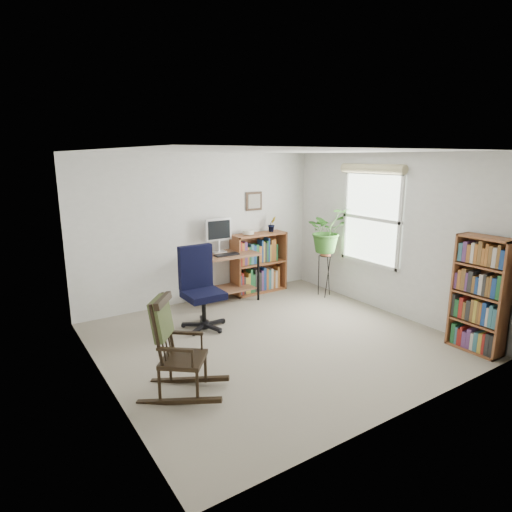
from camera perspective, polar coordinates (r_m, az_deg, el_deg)
floor at (r=5.70m, az=2.24°, el=-11.12°), size 4.20×4.00×0.00m
ceiling at (r=5.20m, az=2.49°, el=13.79°), size 4.20×4.00×0.00m
wall_back at (r=7.01m, az=-7.19°, el=3.68°), size 4.20×0.00×2.40m
wall_front at (r=3.92m, az=19.62°, el=-4.54°), size 4.20×0.00×2.40m
wall_left at (r=4.47m, az=-20.15°, el=-2.45°), size 0.00×4.00×2.40m
wall_right at (r=6.74m, az=17.08°, el=2.82°), size 0.00×4.00×2.40m
window at (r=6.87m, az=15.06°, el=4.83°), size 0.12×1.20×1.50m
desk at (r=7.02m, az=-4.37°, el=-2.92°), size 1.12×0.61×0.80m
monitor at (r=6.99m, az=-5.02°, el=2.73°), size 0.46×0.16×0.56m
keyboard at (r=6.82m, az=-3.94°, el=0.19°), size 0.40×0.15×0.02m
office_chair at (r=5.91m, az=-7.04°, el=-4.28°), size 0.64×0.64×1.16m
rocking_chair at (r=4.36m, az=-9.73°, el=-11.74°), size 1.03×0.98×1.03m
low_bookshelf at (r=7.48m, az=0.40°, el=-0.92°), size 0.99×0.33×1.05m
tall_bookshelf at (r=5.83m, az=27.71°, el=-4.61°), size 0.27×0.62×1.43m
plant_stand at (r=7.37m, az=9.18°, el=-2.17°), size 0.29×0.29×0.83m
spider_plant at (r=7.16m, az=9.50°, el=6.25°), size 1.69×1.88×1.46m
potted_plant_small at (r=7.52m, az=2.14°, el=3.66°), size 0.13×0.24×0.11m
framed_picture at (r=7.42m, az=-0.24°, el=7.31°), size 0.32×0.04×0.32m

